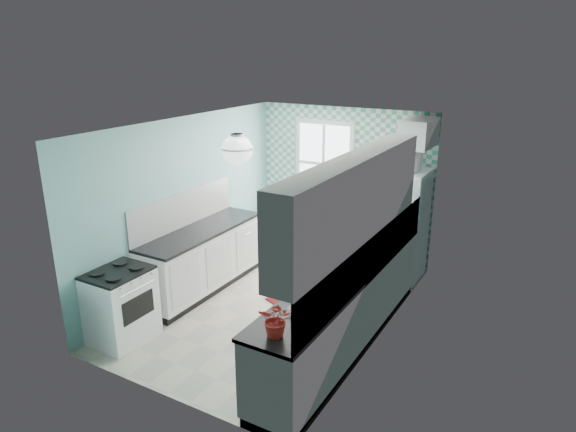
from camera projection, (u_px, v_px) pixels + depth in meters
The scene contains 26 objects.
floor at pixel (276, 307), 7.09m from camera, with size 3.00×4.40×0.02m, color beige.
ceiling at pixel (274, 124), 6.30m from camera, with size 3.00×4.40×0.02m, color white.
wall_back at pixel (344, 183), 8.51m from camera, with size 3.00×0.02×2.50m, color #79B6B3.
wall_front at pixel (155, 286), 4.87m from camera, with size 3.00×0.02×2.50m, color #79B6B3.
wall_left at pixel (186, 204), 7.41m from camera, with size 0.02×4.40×2.50m, color #79B6B3.
wall_right at pixel (386, 241), 5.98m from camera, with size 0.02×4.40×2.50m, color #79B6B3.
accent_wall at pixel (343, 184), 8.50m from camera, with size 3.00×0.01×2.50m, color #53B095.
window at pixel (324, 164), 8.54m from camera, with size 1.04×0.05×1.44m.
backsplash_right at pixel (371, 257), 5.68m from camera, with size 0.02×3.60×0.51m, color white.
backsplash_left at pixel (184, 209), 7.35m from camera, with size 0.02×2.15×0.51m, color white.
upper_cabinets_right at pixel (354, 199), 5.37m from camera, with size 0.33×3.20×0.90m, color white.
upper_cabinet_fridge at pixel (420, 133), 7.27m from camera, with size 0.40×0.74×0.40m, color white.
ceiling_light at pixel (237, 150), 5.70m from camera, with size 0.34×0.34×0.35m.
base_cabinets_right at pixel (345, 311), 6.05m from camera, with size 0.60×3.60×0.90m, color white.
countertop_right at pixel (345, 274), 5.91m from camera, with size 0.63×3.60×0.04m, color black.
base_cabinets_left at pixel (202, 261), 7.45m from camera, with size 0.60×2.15×0.90m, color white.
countertop_left at pixel (201, 231), 7.29m from camera, with size 0.63×2.15×0.04m, color black.
fridge at pixel (399, 224), 7.77m from camera, with size 0.74×0.73×1.69m.
stove at pixel (121, 304), 6.17m from camera, with size 0.59×0.73×0.88m.
sink at pixel (371, 251), 6.54m from camera, with size 0.55×0.47×0.53m.
rug at pixel (307, 298), 7.30m from camera, with size 0.68×0.98×0.02m, color #6A0203.
dish_towel at pixel (345, 280), 6.77m from camera, with size 0.01×0.22×0.33m, color #66BBA2.
fruit_bowl at pixel (303, 310), 5.00m from camera, with size 0.25×0.25×0.06m, color white.
potted_plant at pixel (277, 319), 4.56m from camera, with size 0.31×0.26×0.34m, color #BD1837.
soap_bottle at pixel (389, 233), 6.90m from camera, with size 0.08×0.08×0.17m, color #7A97AB.
microwave at pixel (404, 161), 7.46m from camera, with size 0.48×0.33×0.27m, color white.
Camera 1 is at (3.29, -5.41, 3.42)m, focal length 32.00 mm.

